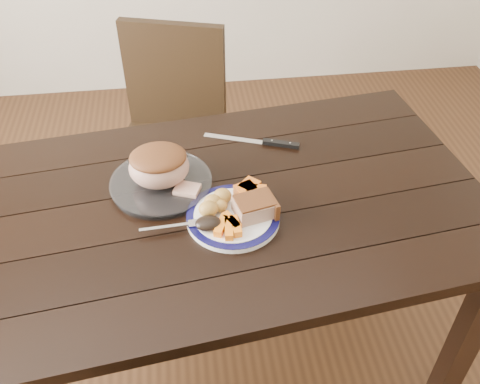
{
  "coord_description": "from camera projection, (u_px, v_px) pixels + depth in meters",
  "views": [
    {
      "loc": [
        -0.06,
        -1.14,
        1.79
      ],
      "look_at": [
        0.08,
        -0.02,
        0.8
      ],
      "focal_mm": 40.0,
      "sensor_mm": 36.0,
      "label": 1
    }
  ],
  "objects": [
    {
      "name": "pork_slice",
      "position": [
        254.0,
        207.0,
        1.46
      ],
      "size": [
        0.12,
        0.1,
        0.05
      ],
      "primitive_type": "cube",
      "rotation": [
        0.0,
        0.0,
        0.24
      ],
      "color": "tan",
      "rests_on": "dinner_plate"
    },
    {
      "name": "chair_far",
      "position": [
        171.0,
        127.0,
        2.22
      ],
      "size": [
        0.53,
        0.53,
        0.93
      ],
      "rotation": [
        0.0,
        0.0,
        2.84
      ],
      "color": "black",
      "rests_on": "ground"
    },
    {
      "name": "dining_table",
      "position": [
        213.0,
        226.0,
        1.6
      ],
      "size": [
        1.7,
        1.09,
        0.75
      ],
      "rotation": [
        0.0,
        0.0,
        0.12
      ],
      "color": "black",
      "rests_on": "ground"
    },
    {
      "name": "carving_knife",
      "position": [
        269.0,
        142.0,
        1.75
      ],
      "size": [
        0.31,
        0.13,
        0.01
      ],
      "rotation": [
        0.0,
        0.0,
        -0.36
      ],
      "color": "silver",
      "rests_on": "dining_table"
    },
    {
      "name": "serving_platter",
      "position": [
        161.0,
        184.0,
        1.59
      ],
      "size": [
        0.29,
        0.29,
        0.02
      ],
      "primitive_type": "cylinder",
      "color": "white",
      "rests_on": "dining_table"
    },
    {
      "name": "pumpkin_wedges",
      "position": [
        250.0,
        191.0,
        1.52
      ],
      "size": [
        0.09,
        0.09,
        0.04
      ],
      "color": "orange",
      "rests_on": "dinner_plate"
    },
    {
      "name": "roast_joint",
      "position": [
        159.0,
        167.0,
        1.54
      ],
      "size": [
        0.18,
        0.15,
        0.11
      ],
      "primitive_type": "ellipsoid",
      "color": "tan",
      "rests_on": "serving_platter"
    },
    {
      "name": "ground",
      "position": [
        218.0,
        348.0,
        2.03
      ],
      "size": [
        4.0,
        4.0,
        0.0
      ],
      "primitive_type": "plane",
      "color": "#472B16",
      "rests_on": "ground"
    },
    {
      "name": "plate_rim",
      "position": [
        233.0,
        215.0,
        1.48
      ],
      "size": [
        0.26,
        0.26,
        0.02
      ],
      "primitive_type": "torus",
      "color": "#0C0B39",
      "rests_on": "dinner_plate"
    },
    {
      "name": "dark_mushroom",
      "position": [
        208.0,
        223.0,
        1.42
      ],
      "size": [
        0.07,
        0.05,
        0.03
      ],
      "primitive_type": "ellipsoid",
      "color": "black",
      "rests_on": "dinner_plate"
    },
    {
      "name": "carrot_batons",
      "position": [
        229.0,
        226.0,
        1.42
      ],
      "size": [
        0.08,
        0.1,
        0.02
      ],
      "color": "orange",
      "rests_on": "dinner_plate"
    },
    {
      "name": "fork",
      "position": [
        178.0,
        226.0,
        1.44
      ],
      "size": [
        0.18,
        0.03,
        0.0
      ],
      "rotation": [
        0.0,
        0.0,
        0.06
      ],
      "color": "silver",
      "rests_on": "dinner_plate"
    },
    {
      "name": "roasted_potatoes",
      "position": [
        215.0,
        203.0,
        1.48
      ],
      "size": [
        0.1,
        0.1,
        0.05
      ],
      "color": "gold",
      "rests_on": "dinner_plate"
    },
    {
      "name": "cut_slice",
      "position": [
        187.0,
        190.0,
        1.54
      ],
      "size": [
        0.09,
        0.08,
        0.02
      ],
      "primitive_type": "cube",
      "rotation": [
        0.0,
        0.0,
        -0.39
      ],
      "color": "tan",
      "rests_on": "serving_platter"
    },
    {
      "name": "dinner_plate",
      "position": [
        233.0,
        217.0,
        1.48
      ],
      "size": [
        0.26,
        0.26,
        0.02
      ],
      "primitive_type": "cylinder",
      "color": "white",
      "rests_on": "dining_table"
    }
  ]
}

